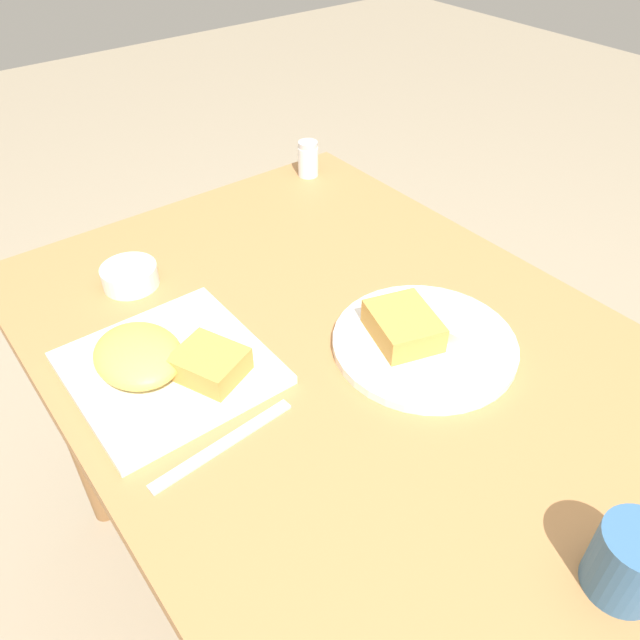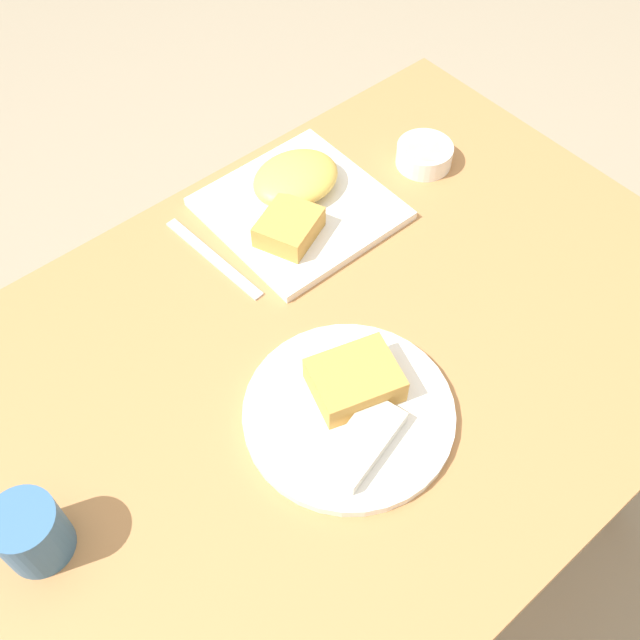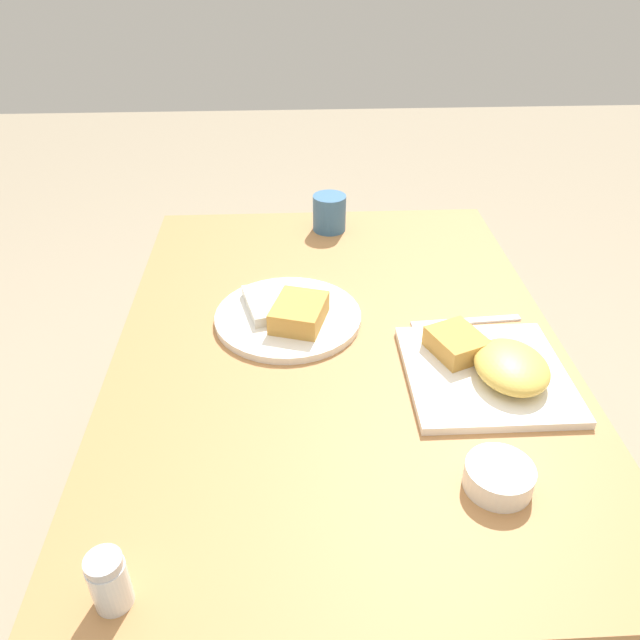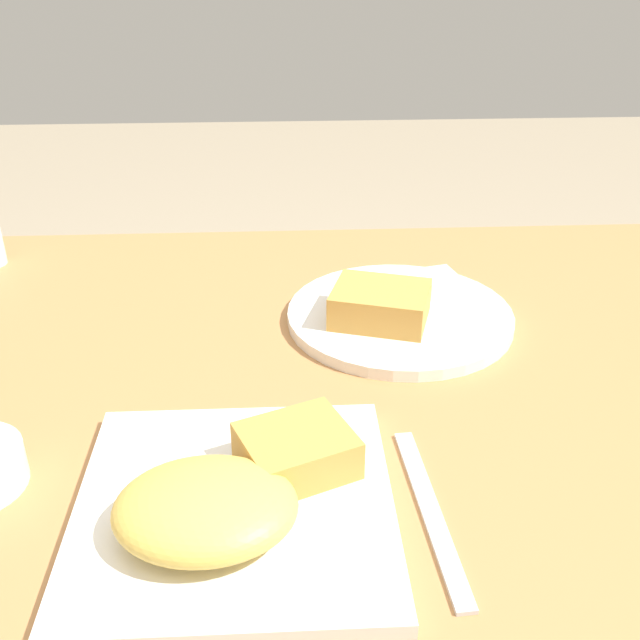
% 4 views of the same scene
% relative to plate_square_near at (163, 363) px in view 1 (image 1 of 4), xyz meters
% --- Properties ---
extents(ground_plane, '(8.00, 8.00, 0.00)m').
position_rel_plate_square_near_xyz_m(ground_plane, '(0.11, 0.24, -0.73)').
color(ground_plane, gray).
extents(dining_table, '(1.09, 0.78, 0.70)m').
position_rel_plate_square_near_xyz_m(dining_table, '(0.11, 0.24, -0.10)').
color(dining_table, '#B27A47').
rests_on(dining_table, ground_plane).
extents(plate_square_near, '(0.26, 0.26, 0.06)m').
position_rel_plate_square_near_xyz_m(plate_square_near, '(0.00, 0.00, 0.00)').
color(plate_square_near, white).
rests_on(plate_square_near, dining_table).
extents(plate_oval_far, '(0.27, 0.27, 0.05)m').
position_rel_plate_square_near_xyz_m(plate_oval_far, '(0.18, 0.33, -0.01)').
color(plate_oval_far, white).
rests_on(plate_oval_far, dining_table).
extents(sauce_ramekin, '(0.09, 0.09, 0.04)m').
position_rel_plate_square_near_xyz_m(sauce_ramekin, '(-0.22, 0.05, -0.00)').
color(sauce_ramekin, white).
rests_on(sauce_ramekin, dining_table).
extents(salt_shaker, '(0.04, 0.04, 0.07)m').
position_rel_plate_square_near_xyz_m(salt_shaker, '(-0.36, 0.52, 0.01)').
color(salt_shaker, white).
rests_on(salt_shaker, dining_table).
extents(butter_knife, '(0.03, 0.21, 0.00)m').
position_rel_plate_square_near_xyz_m(butter_knife, '(0.16, -0.00, -0.02)').
color(butter_knife, silver).
rests_on(butter_knife, dining_table).
extents(coffee_mug, '(0.08, 0.08, 0.08)m').
position_rel_plate_square_near_xyz_m(coffee_mug, '(0.56, 0.23, 0.02)').
color(coffee_mug, '#386693').
rests_on(coffee_mug, dining_table).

